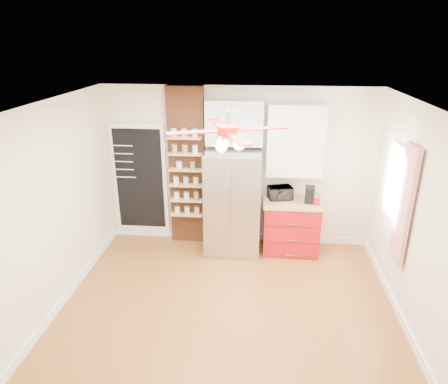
# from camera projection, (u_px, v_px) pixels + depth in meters

# --- Properties ---
(floor) EXTENTS (4.50, 4.50, 0.00)m
(floor) POSITION_uv_depth(u_px,v_px,m) (227.00, 309.00, 5.36)
(floor) COLOR brown
(floor) RESTS_ON ground
(ceiling) EXTENTS (4.50, 4.50, 0.00)m
(ceiling) POSITION_uv_depth(u_px,v_px,m) (228.00, 106.00, 4.37)
(ceiling) COLOR white
(ceiling) RESTS_ON wall_back
(wall_back) EXTENTS (4.50, 0.02, 2.70)m
(wall_back) POSITION_uv_depth(u_px,v_px,m) (238.00, 168.00, 6.72)
(wall_back) COLOR beige
(wall_back) RESTS_ON floor
(wall_front) EXTENTS (4.50, 0.02, 2.70)m
(wall_front) POSITION_uv_depth(u_px,v_px,m) (205.00, 329.00, 3.01)
(wall_front) COLOR beige
(wall_front) RESTS_ON floor
(wall_left) EXTENTS (0.02, 4.00, 2.70)m
(wall_left) POSITION_uv_depth(u_px,v_px,m) (51.00, 211.00, 5.06)
(wall_left) COLOR beige
(wall_left) RESTS_ON floor
(wall_right) EXTENTS (0.02, 4.00, 2.70)m
(wall_right) POSITION_uv_depth(u_px,v_px,m) (419.00, 225.00, 4.67)
(wall_right) COLOR beige
(wall_right) RESTS_ON floor
(chalkboard) EXTENTS (0.95, 0.05, 1.95)m
(chalkboard) POSITION_uv_depth(u_px,v_px,m) (140.00, 179.00, 6.93)
(chalkboard) COLOR white
(chalkboard) RESTS_ON wall_back
(brick_pillar) EXTENTS (0.60, 0.16, 2.70)m
(brick_pillar) POSITION_uv_depth(u_px,v_px,m) (187.00, 168.00, 6.72)
(brick_pillar) COLOR brown
(brick_pillar) RESTS_ON floor
(fridge) EXTENTS (0.90, 0.70, 1.75)m
(fridge) POSITION_uv_depth(u_px,v_px,m) (233.00, 202.00, 6.55)
(fridge) COLOR #B1B0B5
(fridge) RESTS_ON floor
(upper_glass_cabinet) EXTENTS (0.90, 0.35, 0.70)m
(upper_glass_cabinet) POSITION_uv_depth(u_px,v_px,m) (235.00, 122.00, 6.27)
(upper_glass_cabinet) COLOR white
(upper_glass_cabinet) RESTS_ON wall_back
(red_cabinet) EXTENTS (0.94, 0.64, 0.90)m
(red_cabinet) POSITION_uv_depth(u_px,v_px,m) (291.00, 226.00, 6.67)
(red_cabinet) COLOR #A70E13
(red_cabinet) RESTS_ON floor
(upper_shelf_unit) EXTENTS (0.90, 0.30, 1.15)m
(upper_shelf_unit) POSITION_uv_depth(u_px,v_px,m) (296.00, 141.00, 6.31)
(upper_shelf_unit) COLOR white
(upper_shelf_unit) RESTS_ON wall_back
(window) EXTENTS (0.04, 0.75, 1.05)m
(window) POSITION_uv_depth(u_px,v_px,m) (396.00, 183.00, 5.43)
(window) COLOR white
(window) RESTS_ON wall_right
(curtain) EXTENTS (0.06, 0.40, 1.55)m
(curtain) POSITION_uv_depth(u_px,v_px,m) (404.00, 205.00, 4.96)
(curtain) COLOR red
(curtain) RESTS_ON wall_right
(ceiling_fan) EXTENTS (1.40, 1.40, 0.44)m
(ceiling_fan) POSITION_uv_depth(u_px,v_px,m) (228.00, 131.00, 4.47)
(ceiling_fan) COLOR silver
(ceiling_fan) RESTS_ON ceiling
(toaster_oven) EXTENTS (0.44, 0.35, 0.21)m
(toaster_oven) POSITION_uv_depth(u_px,v_px,m) (280.00, 193.00, 6.58)
(toaster_oven) COLOR black
(toaster_oven) RESTS_ON red_cabinet
(coffee_maker) EXTENTS (0.17, 0.23, 0.26)m
(coffee_maker) POSITION_uv_depth(u_px,v_px,m) (310.00, 195.00, 6.44)
(coffee_maker) COLOR black
(coffee_maker) RESTS_ON red_cabinet
(canister_left) EXTENTS (0.11, 0.11, 0.13)m
(canister_left) POSITION_uv_depth(u_px,v_px,m) (316.00, 201.00, 6.37)
(canister_left) COLOR #AB0915
(canister_left) RESTS_ON red_cabinet
(canister_right) EXTENTS (0.12, 0.12, 0.13)m
(canister_right) POSITION_uv_depth(u_px,v_px,m) (315.00, 197.00, 6.50)
(canister_right) COLOR red
(canister_right) RESTS_ON red_cabinet
(pantry_jar_oats) EXTENTS (0.13, 0.13, 0.12)m
(pantry_jar_oats) POSITION_uv_depth(u_px,v_px,m) (179.00, 165.00, 6.59)
(pantry_jar_oats) COLOR beige
(pantry_jar_oats) RESTS_ON brick_pillar
(pantry_jar_beans) EXTENTS (0.09, 0.09, 0.12)m
(pantry_jar_beans) POSITION_uv_depth(u_px,v_px,m) (193.00, 166.00, 6.53)
(pantry_jar_beans) COLOR olive
(pantry_jar_beans) RESTS_ON brick_pillar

